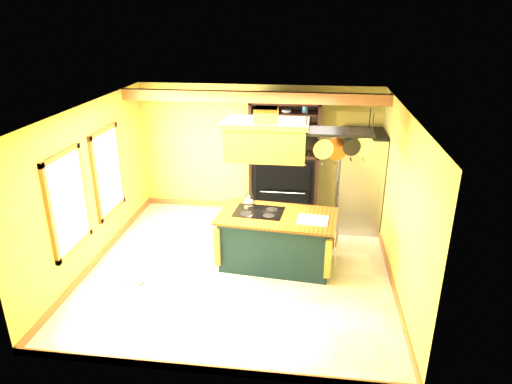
% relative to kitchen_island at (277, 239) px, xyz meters
% --- Properties ---
extents(floor, '(5.00, 5.00, 0.00)m').
position_rel_kitchen_island_xyz_m(floor, '(-0.60, -0.19, -0.47)').
color(floor, beige).
rests_on(floor, ground).
extents(ceiling, '(5.00, 5.00, 0.00)m').
position_rel_kitchen_island_xyz_m(ceiling, '(-0.60, -0.19, 2.23)').
color(ceiling, white).
rests_on(ceiling, wall_back).
extents(wall_back, '(5.00, 0.02, 2.70)m').
position_rel_kitchen_island_xyz_m(wall_back, '(-0.60, 2.31, 0.88)').
color(wall_back, gold).
rests_on(wall_back, floor).
extents(wall_front, '(5.00, 0.02, 2.70)m').
position_rel_kitchen_island_xyz_m(wall_front, '(-0.60, -2.69, 0.88)').
color(wall_front, gold).
rests_on(wall_front, floor).
extents(wall_left, '(0.02, 5.00, 2.70)m').
position_rel_kitchen_island_xyz_m(wall_left, '(-3.10, -0.19, 0.88)').
color(wall_left, gold).
rests_on(wall_left, floor).
extents(wall_right, '(0.02, 5.00, 2.70)m').
position_rel_kitchen_island_xyz_m(wall_right, '(1.90, -0.19, 0.88)').
color(wall_right, gold).
rests_on(wall_right, floor).
extents(ceiling_beam, '(5.00, 0.15, 0.20)m').
position_rel_kitchen_island_xyz_m(ceiling_beam, '(-0.60, 1.51, 2.12)').
color(ceiling_beam, '#985F2F').
rests_on(ceiling_beam, ceiling).
extents(window_near, '(0.06, 1.06, 1.56)m').
position_rel_kitchen_island_xyz_m(window_near, '(-3.06, -0.99, 0.93)').
color(window_near, '#985F2F').
rests_on(window_near, wall_left).
extents(window_far, '(0.06, 1.06, 1.56)m').
position_rel_kitchen_island_xyz_m(window_far, '(-3.06, 0.41, 0.93)').
color(window_far, '#985F2F').
rests_on(window_far, wall_left).
extents(kitchen_island, '(2.04, 1.26, 1.11)m').
position_rel_kitchen_island_xyz_m(kitchen_island, '(0.00, 0.00, 0.00)').
color(kitchen_island, '#12272A').
rests_on(kitchen_island, floor).
extents(range_hood, '(1.31, 0.74, 0.80)m').
position_rel_kitchen_island_xyz_m(range_hood, '(-0.20, -0.00, 1.76)').
color(range_hood, '#C98A32').
rests_on(range_hood, ceiling).
extents(pot_rack, '(1.15, 0.53, 0.82)m').
position_rel_kitchen_island_xyz_m(pot_rack, '(0.91, 0.01, 1.79)').
color(pot_rack, black).
rests_on(pot_rack, ceiling).
extents(refrigerator, '(0.82, 0.97, 1.90)m').
position_rel_kitchen_island_xyz_m(refrigerator, '(1.47, 1.71, 0.46)').
color(refrigerator, '#96999F').
rests_on(refrigerator, floor).
extents(hutch, '(1.39, 0.63, 2.46)m').
position_rel_kitchen_island_xyz_m(hutch, '(-0.03, 2.05, 0.47)').
color(hutch, black).
rests_on(hutch, floor).
extents(floor_register, '(0.28, 0.12, 0.01)m').
position_rel_kitchen_island_xyz_m(floor_register, '(-2.20, -0.91, -0.46)').
color(floor_register, black).
rests_on(floor_register, floor).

